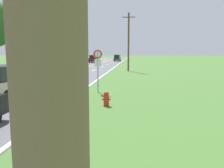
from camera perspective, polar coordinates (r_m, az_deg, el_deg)
fire_hydrant at (r=11.68m, az=-1.39°, el=-3.53°), size 0.43×0.27×0.72m
traffic_sign at (r=15.47m, az=-3.44°, el=5.77°), size 0.60×0.10×2.81m
utility_pole_midground at (r=33.47m, az=4.00°, el=10.23°), size 1.80×0.24×8.02m
tree_mid_treeline at (r=66.62m, az=-13.65°, el=10.29°), size 5.05×5.05×8.90m
car_champagne_suv_mid_near at (r=14.52m, az=-24.23°, el=0.56°), size 1.98×4.59×1.91m
car_dark_blue_suv_mid_far at (r=27.75m, az=-17.15°, el=3.77°), size 2.04×4.67×1.73m
car_dark_grey_hatchback_receding at (r=54.57m, az=-7.07°, el=5.63°), size 1.91×3.56×1.48m
car_maroon_suv_distant at (r=61.69m, az=-4.40°, el=6.10°), size 2.01×4.85×1.95m
car_dark_green_van_horizon at (r=71.60m, az=1.29°, el=6.31°), size 1.95×4.78×1.92m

